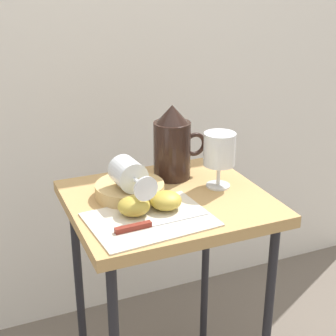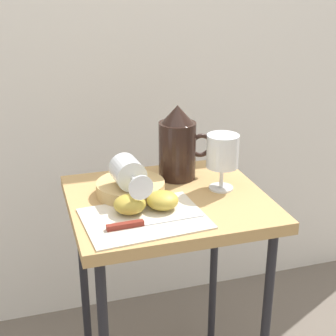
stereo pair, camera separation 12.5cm
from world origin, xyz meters
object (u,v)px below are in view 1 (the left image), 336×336
at_px(pitcher, 172,149).
at_px(wine_glass_upright, 219,152).
at_px(table, 168,225).
at_px(apple_half_right, 166,200).
at_px(basket_tray, 130,190).
at_px(knife, 149,224).
at_px(apple_half_left, 134,206).
at_px(wine_glass_tipped_near, 129,174).

distance_m(pitcher, wine_glass_upright, 0.14).
relative_size(table, apple_half_right, 8.98).
relative_size(table, basket_tray, 3.92).
xyz_separation_m(apple_half_right, knife, (-0.07, -0.07, -0.02)).
bearing_deg(knife, pitcher, 56.42).
bearing_deg(table, apple_half_left, -151.29).
distance_m(wine_glass_upright, apple_half_left, 0.28).
bearing_deg(table, wine_glass_upright, 4.11).
xyz_separation_m(basket_tray, apple_half_right, (0.05, -0.11, 0.01)).
distance_m(basket_tray, apple_half_left, 0.11).
bearing_deg(pitcher, apple_half_left, -134.50).
height_order(table, basket_tray, basket_tray).
relative_size(basket_tray, knife, 0.76).
distance_m(table, pitcher, 0.21).
distance_m(apple_half_left, apple_half_right, 0.08).
xyz_separation_m(wine_glass_tipped_near, knife, (-0.00, -0.15, -0.06)).
height_order(table, apple_half_right, apple_half_right).
bearing_deg(pitcher, wine_glass_tipped_near, -147.50).
relative_size(apple_half_left, knife, 0.33).
height_order(basket_tray, wine_glass_tipped_near, wine_glass_tipped_near).
bearing_deg(knife, table, 52.16).
bearing_deg(wine_glass_tipped_near, wine_glass_upright, -0.90).
bearing_deg(pitcher, knife, -123.58).
height_order(basket_tray, apple_half_right, apple_half_right).
xyz_separation_m(basket_tray, pitcher, (0.15, 0.07, 0.07)).
xyz_separation_m(wine_glass_upright, apple_half_right, (-0.18, -0.07, -0.07)).
xyz_separation_m(table, apple_half_right, (-0.03, -0.06, 0.10)).
distance_m(basket_tray, knife, 0.18).
relative_size(basket_tray, apple_half_left, 2.29).
height_order(wine_glass_upright, apple_half_left, wine_glass_upright).
xyz_separation_m(basket_tray, wine_glass_tipped_near, (-0.01, -0.03, 0.06)).
bearing_deg(apple_half_right, wine_glass_upright, 22.24).
distance_m(table, knife, 0.19).
xyz_separation_m(table, basket_tray, (-0.09, 0.04, 0.10)).
bearing_deg(basket_tray, wine_glass_upright, -7.98).
height_order(wine_glass_tipped_near, apple_half_left, wine_glass_tipped_near).
bearing_deg(wine_glass_upright, apple_half_right, -157.76).
bearing_deg(table, knife, -127.84).
distance_m(wine_glass_tipped_near, apple_half_right, 0.11).
relative_size(table, knife, 2.97).
bearing_deg(apple_half_right, apple_half_left, 178.67).
xyz_separation_m(apple_half_left, apple_half_right, (0.08, -0.00, 0.00)).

